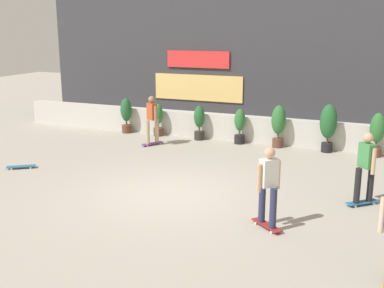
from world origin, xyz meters
The scene contains 14 objects.
ground_plane centered at (0.00, 0.00, 0.00)m, with size 48.00×48.00×0.00m, color #A8A093.
planter_wall centered at (0.00, 6.00, 0.45)m, with size 18.00×0.40×0.90m, color beige.
building_backdrop centered at (0.00, 10.00, 3.25)m, with size 20.00×2.08×6.50m.
potted_plant_0 centered at (-4.39, 5.55, 0.74)m, with size 0.43×0.43×1.33m.
potted_plant_1 centered at (-3.04, 5.55, 0.63)m, with size 0.37×0.37×1.20m.
potted_plant_2 centered at (-1.41, 5.55, 0.66)m, with size 0.38×0.38×1.23m.
potted_plant_3 centered at (0.10, 5.55, 0.65)m, with size 0.38×0.38×1.22m.
potted_plant_4 centered at (1.44, 5.55, 0.82)m, with size 0.48×0.48×1.43m.
potted_plant_5 centered at (3.05, 5.55, 0.92)m, with size 0.54×0.54×1.56m.
potted_plant_6 centered at (4.53, 5.55, 0.79)m, with size 0.46×0.46×1.39m.
skater_far_left centered at (-2.58, 4.17, 0.94)m, with size 0.59×0.79×1.70m.
skater_by_wall_left centered at (2.73, -1.11, 0.94)m, with size 0.75×0.65×1.70m.
skater_by_wall_right centered at (4.44, 0.99, 0.94)m, with size 0.72×0.69×1.70m.
skateboard_near_camera centered at (-4.80, 0.26, 0.06)m, with size 0.77×0.63×0.08m.
Camera 1 is at (4.81, -10.05, 4.01)m, focal length 44.94 mm.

